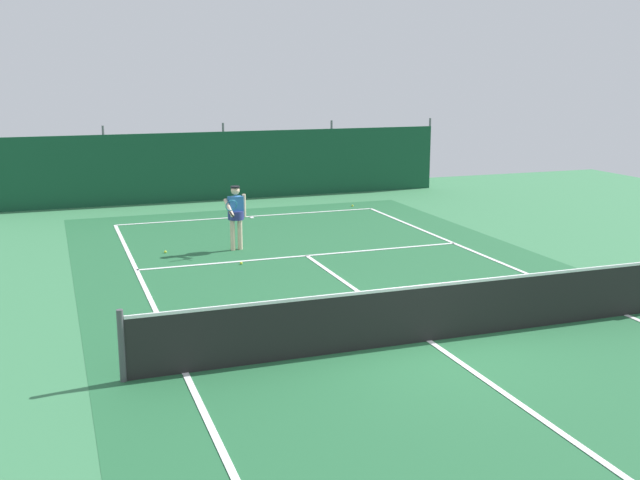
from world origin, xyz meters
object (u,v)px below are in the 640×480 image
at_px(tennis_ball_midcourt, 241,263).
at_px(tennis_ball_by_sideline, 352,206).
at_px(tennis_net, 430,312).
at_px(parked_car, 125,170).
at_px(tennis_player, 236,213).
at_px(tennis_ball_near_player, 165,252).

bearing_deg(tennis_ball_midcourt, tennis_ball_by_sideline, 49.58).
bearing_deg(tennis_net, parked_car, 99.72).
xyz_separation_m(tennis_net, parked_car, (-3.15, 18.40, 0.33)).
distance_m(tennis_player, parked_car, 10.90).
height_order(tennis_ball_midcourt, parked_car, parked_car).
relative_size(tennis_net, tennis_ball_by_sideline, 153.33).
bearing_deg(tennis_player, tennis_ball_near_player, -17.15).
relative_size(tennis_player, parked_car, 0.37).
bearing_deg(tennis_ball_near_player, tennis_ball_by_sideline, 33.64).
bearing_deg(tennis_player, tennis_net, 92.25).
bearing_deg(tennis_ball_by_sideline, tennis_net, -106.50).
distance_m(tennis_ball_midcourt, tennis_ball_by_sideline, 8.37).
bearing_deg(tennis_ball_by_sideline, tennis_player, -136.68).
bearing_deg(tennis_ball_midcourt, parked_car, 96.65).
distance_m(tennis_net, tennis_player, 7.78).
bearing_deg(tennis_ball_near_player, tennis_net, -67.71).
bearing_deg(tennis_net, tennis_ball_midcourt, 105.67).
height_order(tennis_player, tennis_ball_by_sideline, tennis_player).
height_order(tennis_net, parked_car, parked_car).
bearing_deg(tennis_net, tennis_player, 100.91).
relative_size(tennis_ball_midcourt, parked_car, 0.02).
bearing_deg(parked_car, tennis_ball_near_player, -97.08).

